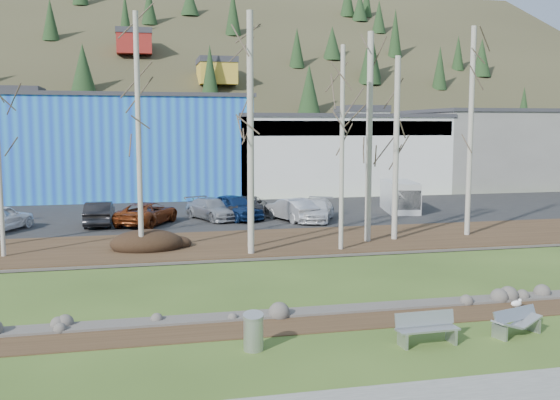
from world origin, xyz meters
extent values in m
plane|color=#354B1B|center=(0.00, 0.00, 0.00)|extent=(200.00, 200.00, 0.00)
cube|color=#382616|center=(0.00, 2.10, 0.01)|extent=(80.00, 1.80, 0.03)
cube|color=#382616|center=(0.00, 14.50, 0.07)|extent=(80.00, 7.00, 0.15)
cube|color=black|center=(0.00, 25.00, 0.07)|extent=(80.00, 14.00, 0.14)
cube|color=blue|center=(-6.00, 39.00, 4.00)|extent=(20.00, 12.00, 8.00)
cube|color=#333338|center=(-6.00, 39.00, 8.15)|extent=(20.40, 12.24, 0.30)
cube|color=silver|center=(12.00, 39.00, 3.25)|extent=(18.00, 12.00, 6.50)
cube|color=#333338|center=(12.00, 39.00, 6.65)|extent=(18.36, 12.24, 0.30)
cube|color=navy|center=(12.00, 33.10, 5.60)|extent=(17.64, 0.20, 1.20)
cube|color=slate|center=(28.00, 39.00, 3.50)|extent=(14.00, 12.00, 7.00)
cube|color=#333338|center=(28.00, 39.00, 7.15)|extent=(14.28, 12.24, 0.30)
cube|color=#B1B4B6|center=(1.80, -0.31, 0.21)|extent=(0.09, 0.52, 0.41)
cube|color=#B1B4B6|center=(3.20, -0.27, 0.21)|extent=(0.09, 0.52, 0.41)
cube|color=#B1B4B6|center=(2.51, -0.08, 0.66)|extent=(1.69, 0.16, 0.38)
cube|color=#B1B4B6|center=(2.50, -0.29, 0.42)|extent=(1.70, 0.52, 0.05)
cube|color=#B1B4B6|center=(4.60, -0.32, 0.20)|extent=(0.21, 0.49, 0.39)
cube|color=#B1B4B6|center=(5.88, 0.07, 0.20)|extent=(0.21, 0.49, 0.39)
cube|color=#B1B4B6|center=(5.30, 0.06, 0.54)|extent=(1.59, 0.63, 0.35)
cube|color=#A0A3A5|center=(4.86, -0.24, 0.36)|extent=(0.87, 0.65, 0.29)
cube|color=#A0A3A5|center=(5.63, -0.01, 0.36)|extent=(0.87, 0.65, 0.29)
cylinder|color=#B1B4B6|center=(-2.03, 0.35, 0.44)|extent=(0.60, 0.60, 0.89)
cylinder|color=gold|center=(6.69, 2.09, 0.05)|extent=(0.01, 0.01, 0.10)
cylinder|color=gold|center=(6.69, 2.16, 0.05)|extent=(0.01, 0.01, 0.10)
ellipsoid|color=white|center=(6.72, 2.12, 0.16)|extent=(0.35, 0.20, 0.20)
cube|color=gray|center=(6.72, 2.12, 0.20)|extent=(0.24, 0.14, 0.02)
sphere|color=white|center=(6.87, 2.16, 0.25)|extent=(0.11, 0.11, 0.11)
cone|color=gold|center=(6.94, 2.17, 0.25)|extent=(0.07, 0.04, 0.03)
ellipsoid|color=black|center=(-4.52, 13.91, 0.47)|extent=(3.30, 2.33, 0.65)
cylinder|color=beige|center=(-4.76, 13.21, 5.40)|extent=(0.23, 0.23, 10.49)
cylinder|color=beige|center=(-0.03, 11.86, 5.38)|extent=(0.28, 0.28, 10.47)
cylinder|color=beige|center=(0.19, 13.36, 4.78)|extent=(0.20, 0.20, 9.27)
cylinder|color=beige|center=(4.14, 11.86, 4.73)|extent=(0.21, 0.21, 9.16)
cylinder|color=beige|center=(6.06, 13.51, 5.17)|extent=(0.30, 0.30, 10.03)
cylinder|color=beige|center=(7.57, 13.76, 4.63)|extent=(0.28, 0.28, 8.97)
cylinder|color=beige|center=(11.74, 14.08, 5.44)|extent=(0.26, 0.26, 10.57)
imported|color=black|center=(-7.03, 21.57, 0.82)|extent=(1.56, 4.19, 1.37)
imported|color=maroon|center=(-4.39, 21.24, 0.79)|extent=(4.09, 5.18, 1.31)
imported|color=#95979C|center=(-0.53, 22.41, 0.78)|extent=(3.41, 4.74, 1.28)
imported|color=navy|center=(0.82, 22.16, 0.89)|extent=(3.38, 4.74, 1.50)
imported|color=silver|center=(4.03, 20.97, 0.82)|extent=(2.66, 4.35, 1.35)
imported|color=#2B2B2E|center=(1.79, 23.05, 0.80)|extent=(3.30, 5.15, 1.32)
imported|color=white|center=(5.48, 20.50, 0.78)|extent=(3.40, 4.73, 1.27)
cube|color=silver|center=(12.06, 23.42, 1.13)|extent=(2.84, 4.84, 1.99)
cube|color=black|center=(11.67, 21.66, 1.13)|extent=(1.96, 1.32, 1.23)
camera|label=1|loc=(-4.78, -14.88, 5.70)|focal=40.00mm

